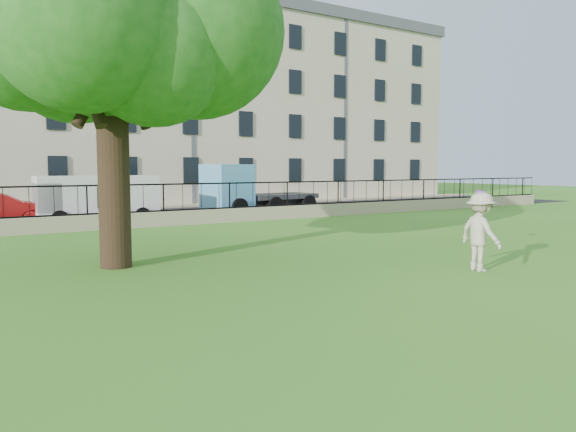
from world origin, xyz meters
TOP-DOWN VIEW (x-y plane):
  - ground at (0.00, 0.00)m, footprint 120.00×120.00m
  - retaining_wall at (0.00, 12.00)m, footprint 50.00×0.40m
  - iron_railing at (0.00, 12.00)m, footprint 50.00×0.05m
  - street at (0.00, 16.70)m, footprint 60.00×9.00m
  - sidewalk at (0.00, 21.90)m, footprint 60.00×1.40m
  - building_row at (0.00, 27.57)m, footprint 56.40×10.40m
  - tree at (-4.50, 3.73)m, footprint 7.79×5.99m
  - man at (2.50, -1.45)m, footprint 0.85×1.27m
  - frisbee at (4.70, 0.27)m, footprint 0.35×0.34m
  - white_van at (-2.00, 14.40)m, footprint 4.91×2.11m
  - blue_truck at (6.50, 15.40)m, footprint 6.25×2.87m

SIDE VIEW (x-z plane):
  - ground at x=0.00m, z-range 0.00..0.00m
  - street at x=0.00m, z-range 0.00..0.01m
  - sidewalk at x=0.00m, z-range 0.00..0.12m
  - retaining_wall at x=0.00m, z-range 0.00..0.60m
  - man at x=2.50m, z-range 0.00..1.81m
  - white_van at x=-2.00m, z-range 0.00..2.03m
  - iron_railing at x=0.00m, z-range 0.59..1.72m
  - blue_truck at x=6.50m, z-range 0.00..2.53m
  - frisbee at x=4.70m, z-range 1.64..1.76m
  - tree at x=-4.50m, z-range 1.49..10.98m
  - building_row at x=0.00m, z-range 0.02..13.82m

